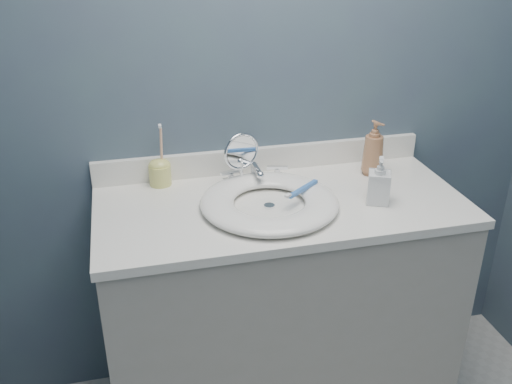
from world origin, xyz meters
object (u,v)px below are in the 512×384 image
object	(u,v)px
soap_bottle_clear	(379,180)
toothbrush_holder	(160,171)
makeup_mirror	(241,158)
soap_bottle_amber	(374,148)

from	to	relation	value
soap_bottle_clear	toothbrush_holder	size ratio (longest dim) A/B	0.71
makeup_mirror	toothbrush_holder	size ratio (longest dim) A/B	0.89
soap_bottle_amber	toothbrush_holder	distance (m)	0.76
makeup_mirror	toothbrush_holder	bearing A→B (deg)	145.83
soap_bottle_amber	toothbrush_holder	world-z (taller)	toothbrush_holder
soap_bottle_amber	toothbrush_holder	xyz separation A→B (m)	(-0.76, 0.09, -0.05)
soap_bottle_amber	soap_bottle_clear	size ratio (longest dim) A/B	1.27
soap_bottle_clear	toothbrush_holder	xyz separation A→B (m)	(-0.68, 0.31, -0.03)
makeup_mirror	soap_bottle_amber	distance (m)	0.48
makeup_mirror	toothbrush_holder	xyz separation A→B (m)	(-0.27, 0.08, -0.06)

